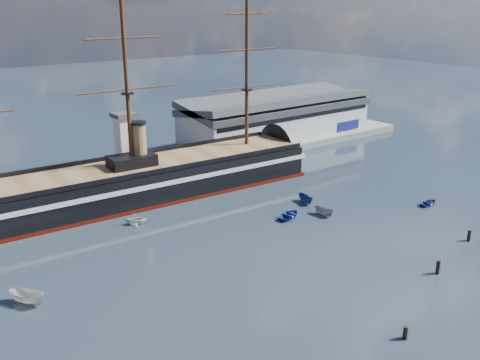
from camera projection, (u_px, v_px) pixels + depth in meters
ground at (189, 225)px, 105.93m from camera, size 600.00×600.00×0.00m
quay at (147, 172)px, 138.81m from camera, size 180.00×18.00×2.00m
warehouse at (277, 117)px, 166.98m from camera, size 63.00×21.00×11.60m
quay_tower at (125, 142)px, 129.42m from camera, size 5.00×5.00×15.00m
warship at (118, 186)px, 116.51m from camera, size 113.32×21.38×53.94m
motorboat_a at (28, 304)px, 78.29m from camera, size 7.52×5.83×2.86m
motorboat_b at (289, 218)px, 109.71m from camera, size 2.54×4.07×1.77m
motorboat_c at (324, 216)px, 110.72m from camera, size 5.65×2.63×2.18m
motorboat_d at (136, 224)px, 106.36m from camera, size 6.25×7.40×2.53m
motorboat_e at (428, 205)px, 116.59m from camera, size 1.38×3.17×1.46m
motorboat_f at (306, 203)px, 117.67m from camera, size 6.02×3.20×2.29m
piling_near_mid at (405, 339)px, 70.20m from camera, size 0.64×0.64×2.59m
piling_near_right at (437, 274)px, 87.06m from camera, size 0.64×0.64×3.06m
piling_far_right at (468, 241)px, 99.04m from camera, size 0.64×0.64×2.87m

